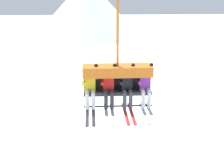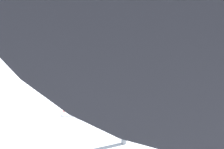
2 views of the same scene
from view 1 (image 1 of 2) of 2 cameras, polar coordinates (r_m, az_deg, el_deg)
name	(u,v)px [view 1 (image 1 of 2)]	position (r m, az deg, el deg)	size (l,w,h in m)	color
mountain_peak_central	(87,7)	(64.18, -4.19, 11.06)	(19.92, 19.92, 10.68)	white
chairlift_chair	(117,74)	(10.20, 0.88, 0.04)	(2.05, 0.74, 3.43)	#33383D
skier_yellow	(90,86)	(10.04, -3.66, -1.99)	(0.48, 1.70, 1.34)	yellow
skier_red	(109,86)	(10.06, -0.56, -1.93)	(0.48, 1.70, 1.34)	red
skier_black	(127,86)	(10.10, 2.53, -1.88)	(0.48, 1.70, 1.34)	black
skier_purple	(145,85)	(10.17, 5.58, -1.81)	(0.48, 1.70, 1.34)	purple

